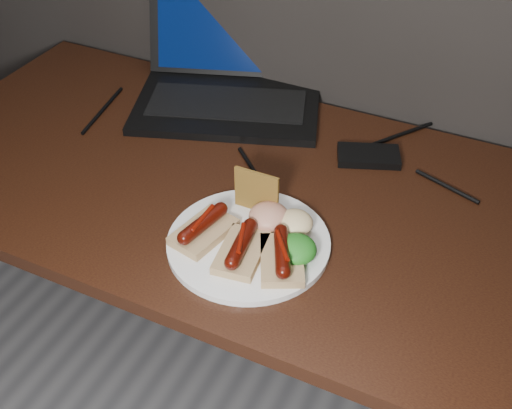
{
  "coord_description": "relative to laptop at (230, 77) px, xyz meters",
  "views": [
    {
      "loc": [
        0.47,
        0.5,
        1.52
      ],
      "look_at": [
        0.11,
        1.26,
        0.82
      ],
      "focal_mm": 45.0,
      "sensor_mm": 36.0,
      "label": 1
    }
  ],
  "objects": [
    {
      "name": "bread_sausage_right",
      "position": [
        0.34,
        -0.46,
        -0.02
      ],
      "size": [
        0.11,
        0.13,
        0.04
      ],
      "color": "tan",
      "rests_on": "plate"
    },
    {
      "name": "hard_drive",
      "position": [
        0.37,
        -0.1,
        -0.04
      ],
      "size": [
        0.14,
        0.11,
        0.02
      ],
      "primitive_type": "cube",
      "rotation": [
        0.0,
        0.0,
        0.37
      ],
      "color": "black",
      "rests_on": "desk"
    },
    {
      "name": "desk",
      "position": [
        0.16,
        -0.29,
        -0.14
      ],
      "size": [
        1.4,
        0.7,
        0.75
      ],
      "color": "#341B0D",
      "rests_on": "ground"
    },
    {
      "name": "salad_greens",
      "position": [
        0.35,
        -0.44,
        -0.02
      ],
      "size": [
        0.07,
        0.07,
        0.04
      ],
      "primitive_type": "ellipsoid",
      "color": "#115914",
      "rests_on": "plate"
    },
    {
      "name": "crispbread",
      "position": [
        0.24,
        -0.36,
        0.0
      ],
      "size": [
        0.09,
        0.01,
        0.08
      ],
      "primitive_type": "cube",
      "color": "olive",
      "rests_on": "plate"
    },
    {
      "name": "coleslaw_mound",
      "position": [
        0.32,
        -0.38,
        -0.02
      ],
      "size": [
        0.06,
        0.06,
        0.04
      ],
      "primitive_type": "ellipsoid",
      "color": "beige",
      "rests_on": "plate"
    },
    {
      "name": "bread_sausage_center",
      "position": [
        0.27,
        -0.48,
        -0.02
      ],
      "size": [
        0.08,
        0.12,
        0.04
      ],
      "color": "tan",
      "rests_on": "plate"
    },
    {
      "name": "desk_cables",
      "position": [
        0.2,
        -0.14,
        -0.05
      ],
      "size": [
        0.86,
        0.4,
        0.01
      ],
      "color": "black",
      "rests_on": "desk"
    },
    {
      "name": "plate",
      "position": [
        0.26,
        -0.44,
        -0.05
      ],
      "size": [
        0.29,
        0.29,
        0.01
      ],
      "primitive_type": "cylinder",
      "rotation": [
        0.0,
        0.0,
        0.0
      ],
      "color": "white",
      "rests_on": "desk"
    },
    {
      "name": "salsa_mound",
      "position": [
        0.28,
        -0.39,
        -0.02
      ],
      "size": [
        0.07,
        0.07,
        0.04
      ],
      "primitive_type": "ellipsoid",
      "color": "#A31016",
      "rests_on": "plate"
    },
    {
      "name": "bread_sausage_left",
      "position": [
        0.19,
        -0.46,
        -0.02
      ],
      "size": [
        0.09,
        0.13,
        0.04
      ],
      "color": "tan",
      "rests_on": "plate"
    },
    {
      "name": "laptop",
      "position": [
        0.0,
        0.0,
        0.0
      ],
      "size": [
        0.5,
        0.46,
        0.25
      ],
      "color": "black",
      "rests_on": "desk"
    }
  ]
}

